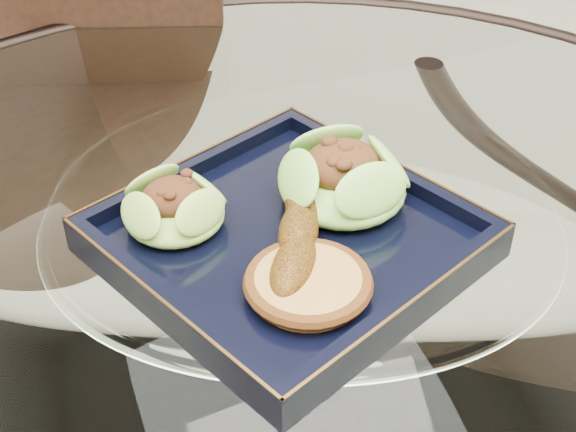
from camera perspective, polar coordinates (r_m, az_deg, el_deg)
name	(u,v)px	position (r m, az deg, el deg)	size (l,w,h in m)	color
dining_table	(299,377)	(0.81, 0.79, -11.39)	(1.13, 1.13, 0.77)	white
dining_chair	(103,229)	(1.18, -13.04, -0.93)	(0.49, 0.49, 0.88)	black
navy_plate	(288,244)	(0.69, 0.00, -1.98)	(0.27, 0.27, 0.02)	black
lettuce_wrap_left	(174,210)	(0.69, -8.08, 0.42)	(0.09, 0.09, 0.03)	#67A730
lettuce_wrap_right	(343,182)	(0.71, 3.95, 2.42)	(0.11, 0.11, 0.04)	#57A12E
roasted_plantain	(298,232)	(0.66, 0.75, -1.14)	(0.16, 0.03, 0.03)	#653D0A
crumb_patty	(308,285)	(0.62, 1.44, -4.91)	(0.09, 0.09, 0.02)	#BD833F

